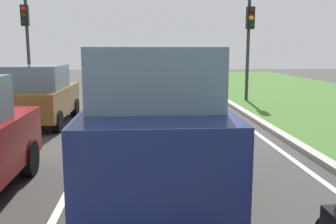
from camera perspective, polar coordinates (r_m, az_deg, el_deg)
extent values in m
plane|color=#383533|center=(11.82, -6.41, -1.51)|extent=(60.00, 60.00, 0.00)
cube|color=silver|center=(11.87, -9.80, -1.53)|extent=(0.12, 32.00, 0.01)
cube|color=silver|center=(12.21, 10.73, -1.24)|extent=(0.12, 32.00, 0.01)
cube|color=#9E9B93|center=(12.33, 12.98, -0.94)|extent=(0.24, 48.00, 0.12)
cube|color=navy|center=(6.00, -2.32, -3.24)|extent=(1.92, 4.51, 1.10)
cube|color=slate|center=(5.71, -2.34, 5.75)|extent=(1.71, 2.71, 0.80)
cylinder|color=black|center=(7.65, -9.18, -4.78)|extent=(0.22, 0.76, 0.76)
cylinder|color=black|center=(7.68, 3.95, -4.61)|extent=(0.22, 0.76, 0.76)
cylinder|color=black|center=(4.76, -12.64, -13.91)|extent=(0.22, 0.76, 0.76)
cylinder|color=black|center=(4.82, 8.99, -13.52)|extent=(0.22, 0.76, 0.76)
cylinder|color=black|center=(7.24, -20.38, -6.59)|extent=(0.23, 0.64, 0.64)
cube|color=brown|center=(12.02, -18.70, 1.61)|extent=(1.70, 3.72, 0.80)
cube|color=slate|center=(11.70, -19.22, 5.03)|extent=(1.51, 1.92, 0.68)
cylinder|color=black|center=(13.48, -20.30, 0.62)|extent=(0.23, 0.60, 0.60)
cylinder|color=black|center=(13.11, -13.98, 0.70)|extent=(0.23, 0.60, 0.60)
cylinder|color=black|center=(11.13, -24.04, -1.40)|extent=(0.23, 0.60, 0.60)
cylinder|color=black|center=(10.69, -16.46, -1.39)|extent=(0.23, 0.60, 0.60)
cylinder|color=#2D2D2D|center=(16.50, 12.02, 9.05)|extent=(0.14, 0.14, 4.33)
cube|color=black|center=(16.36, 12.38, 13.77)|extent=(0.32, 0.24, 0.90)
sphere|color=#3F0F0F|center=(16.26, 12.55, 14.78)|extent=(0.20, 0.20, 0.20)
sphere|color=#F2AD19|center=(16.23, 12.51, 13.80)|extent=(0.20, 0.20, 0.20)
sphere|color=black|center=(16.21, 12.48, 12.81)|extent=(0.20, 0.20, 0.20)
cylinder|color=#2D2D2D|center=(18.23, -20.46, 9.03)|extent=(0.14, 0.14, 4.55)
cube|color=black|center=(18.09, -20.91, 13.53)|extent=(0.32, 0.24, 0.90)
sphere|color=red|center=(17.99, -21.09, 14.44)|extent=(0.20, 0.20, 0.20)
sphere|color=#382B0C|center=(17.97, -21.03, 13.55)|extent=(0.20, 0.20, 0.20)
sphere|color=black|center=(17.95, -20.98, 12.67)|extent=(0.20, 0.20, 0.20)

